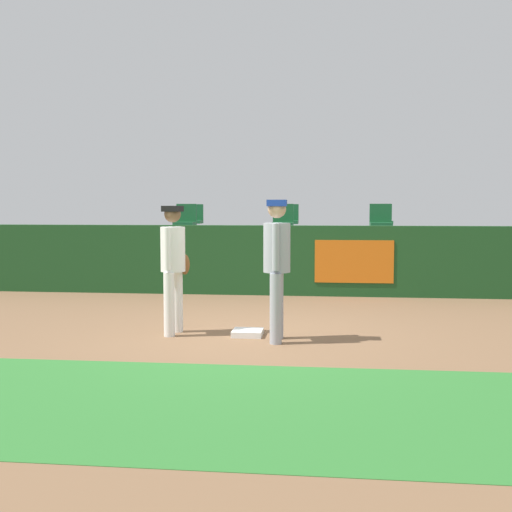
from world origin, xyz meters
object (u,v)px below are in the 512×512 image
at_px(seat_back_left, 193,219).
at_px(seat_back_center, 289,219).
at_px(player_runner_visitor, 277,260).
at_px(seat_front_right, 381,221).
at_px(seat_front_left, 185,220).
at_px(first_base, 248,333).
at_px(seat_back_right, 383,219).
at_px(player_fielder_home, 174,260).
at_px(seat_front_center, 283,221).

xyz_separation_m(seat_back_left, seat_back_center, (2.40, -0.00, -0.00)).
xyz_separation_m(player_runner_visitor, seat_back_left, (-2.72, 7.56, 0.38)).
bearing_deg(seat_front_right, seat_front_left, -180.00).
distance_m(player_runner_visitor, seat_back_center, 7.58).
height_order(first_base, seat_back_right, seat_back_right).
xyz_separation_m(first_base, player_fielder_home, (-1.01, 0.01, 0.97)).
relative_size(player_fielder_home, player_runner_visitor, 0.96).
distance_m(player_runner_visitor, seat_front_center, 5.78).
height_order(player_runner_visitor, seat_front_center, player_runner_visitor).
relative_size(player_fielder_home, seat_front_right, 2.08).
distance_m(player_fielder_home, seat_front_left, 5.57).
bearing_deg(seat_front_center, player_fielder_home, -101.33).
bearing_deg(player_runner_visitor, seat_back_left, -160.59).
bearing_deg(seat_back_right, seat_front_right, -96.13).
bearing_deg(seat_back_left, seat_back_right, -0.00).
bearing_deg(player_runner_visitor, player_fielder_home, -102.63).
height_order(player_fielder_home, seat_back_right, seat_back_right).
xyz_separation_m(player_fielder_home, seat_front_left, (-1.07, 5.45, 0.42)).
height_order(player_fielder_home, seat_back_left, seat_back_left).
bearing_deg(seat_front_left, seat_front_right, 0.00).
bearing_deg(first_base, player_runner_visitor, -35.56).
xyz_separation_m(first_base, seat_front_left, (-2.08, 5.46, 1.39)).
bearing_deg(first_base, seat_front_right, 68.23).
height_order(seat_back_left, seat_front_right, same).
distance_m(first_base, player_runner_visitor, 1.14).
bearing_deg(seat_back_center, seat_front_left, -140.46).
distance_m(first_base, seat_back_left, 7.75).
relative_size(first_base, seat_back_left, 0.48).
bearing_deg(player_fielder_home, seat_front_left, -161.56).
height_order(player_runner_visitor, seat_back_center, player_runner_visitor).
bearing_deg(seat_front_left, player_runner_visitor, -66.55).
relative_size(player_runner_visitor, seat_front_right, 2.17).
relative_size(first_base, seat_front_center, 0.48).
xyz_separation_m(player_runner_visitor, seat_front_center, (-0.33, 5.76, 0.37)).
distance_m(player_runner_visitor, seat_front_left, 6.29).
relative_size(first_base, seat_front_left, 0.48).
relative_size(player_fielder_home, seat_front_left, 2.08).
height_order(seat_back_center, seat_front_center, same).
height_order(first_base, seat_front_right, seat_front_right).
relative_size(seat_front_right, seat_front_center, 1.00).
bearing_deg(player_runner_visitor, seat_front_center, -177.03).
bearing_deg(seat_front_right, seat_back_right, 83.87).
relative_size(player_fielder_home, seat_back_left, 2.08).
bearing_deg(seat_back_center, first_base, -90.77).
distance_m(seat_back_center, seat_front_right, 2.75).
bearing_deg(seat_back_right, player_fielder_home, -115.04).
relative_size(first_base, seat_back_right, 0.48).
relative_size(first_base, player_fielder_home, 0.23).
height_order(seat_back_right, seat_front_left, same).
height_order(player_runner_visitor, seat_front_left, player_runner_visitor).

